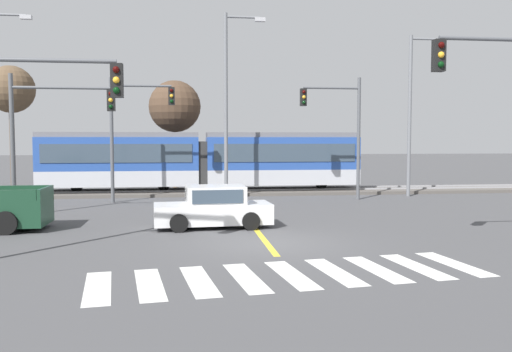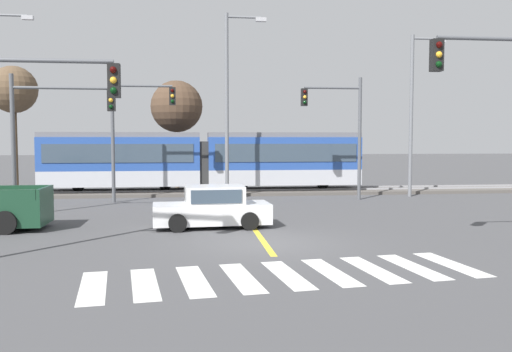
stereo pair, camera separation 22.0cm
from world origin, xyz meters
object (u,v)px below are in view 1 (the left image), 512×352
Objects in this scene: street_lamp_east at (413,106)px; bare_tree_west at (175,107)px; traffic_light_far_right at (340,121)px; bare_tree_far_west at (11,90)px; sedan_crossing at (213,208)px; light_rail_tram at (202,159)px; traffic_light_near_left at (31,116)px; traffic_light_mid_left at (49,123)px; street_lamp_centre at (229,96)px; traffic_light_far_left at (133,121)px.

street_lamp_east is 15.23m from bare_tree_west.
traffic_light_far_right is 20.93m from bare_tree_far_west.
sedan_crossing is 11.41m from traffic_light_far_right.
bare_tree_west is (-1.66, 16.88, 4.65)m from sedan_crossing.
traffic_light_far_right is 0.72× the size of street_lamp_east.
traffic_light_near_left reaches higher than light_rail_tram.
bare_tree_far_west is (-23.55, 7.24, 1.26)m from street_lamp_east.
traffic_light_far_right is 14.37m from traffic_light_mid_left.
bare_tree_west is at bearing 1.12° from bare_tree_far_west.
street_lamp_centre is at bearing -177.91° from street_lamp_east.
light_rail_tram is 4.31× the size of sedan_crossing.
sedan_crossing is 7.52m from traffic_light_near_left.
sedan_crossing is at bearing 43.22° from traffic_light_near_left.
bare_tree_west is (-1.67, 4.34, 3.30)m from light_rail_tram.
traffic_light_mid_left is at bearing -162.42° from traffic_light_far_right.
traffic_light_far_right reaches higher than traffic_light_near_left.
traffic_light_far_left is at bearing 84.02° from traffic_light_near_left.
street_lamp_centre is (4.95, 0.64, 1.35)m from traffic_light_far_left.
sedan_crossing is at bearing -98.34° from street_lamp_centre.
traffic_light_far_left is 8.76m from bare_tree_west.
traffic_light_mid_left is 1.01× the size of traffic_light_near_left.
street_lamp_east is at bearing 2.09° from street_lamp_centre.
light_rail_tram is 3.14× the size of traffic_light_mid_left.
traffic_light_far_left is 0.80× the size of bare_tree_far_west.
light_rail_tram is at bearing 110.86° from street_lamp_centre.
sedan_crossing is at bearing -66.77° from traffic_light_far_left.
street_lamp_centre reaches higher than light_rail_tram.
street_lamp_east is (18.21, 5.55, 1.16)m from traffic_light_mid_left.
traffic_light_near_left is 21.88m from bare_tree_west.
sedan_crossing is 0.73× the size of traffic_light_near_left.
light_rail_tram reaches higher than sedan_crossing.
traffic_light_mid_left is (-6.59, 3.89, 3.18)m from sedan_crossing.
bare_tree_far_west is at bearing 160.86° from light_rail_tram.
traffic_light_far_right is 0.82× the size of bare_tree_far_west.
bare_tree_west is at bearing 81.23° from traffic_light_near_left.
traffic_light_far_left is (-3.62, -4.11, 2.08)m from light_rail_tram.
sedan_crossing is at bearing -54.43° from bare_tree_far_west.
traffic_light_near_left is at bearing -106.18° from light_rail_tram.
bare_tree_far_west is at bearing -178.88° from bare_tree_west.
traffic_light_mid_left is 0.66× the size of street_lamp_east.
traffic_light_far_left reaches higher than traffic_light_near_left.
street_lamp_centre is 10.31m from street_lamp_east.
bare_tree_far_west is at bearing 112.63° from traffic_light_mid_left.
traffic_light_far_right is at bearing 46.89° from traffic_light_near_left.
street_lamp_centre is at bearing 33.16° from traffic_light_mid_left.
street_lamp_east reaches higher than bare_tree_west.
traffic_light_far_right is at bearing -31.27° from light_rail_tram.
traffic_light_far_right is at bearing 49.20° from sedan_crossing.
bare_tree_west reaches higher than traffic_light_far_right.
street_lamp_centre reaches higher than traffic_light_near_left.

